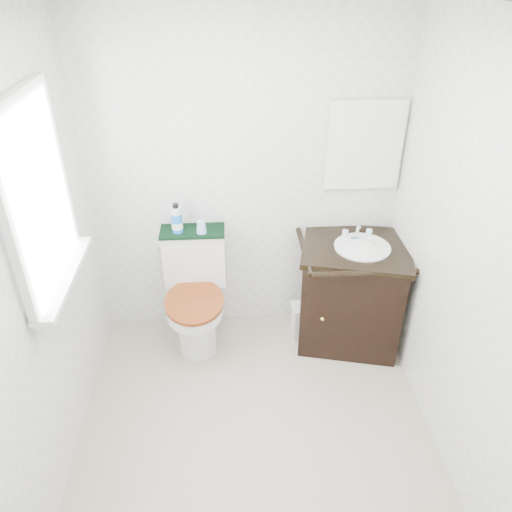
{
  "coord_description": "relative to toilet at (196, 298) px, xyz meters",
  "views": [
    {
      "loc": [
        -0.13,
        -2.05,
        2.59
      ],
      "look_at": [
        0.05,
        0.75,
        0.86
      ],
      "focal_mm": 35.0,
      "sensor_mm": 36.0,
      "label": 1
    }
  ],
  "objects": [
    {
      "name": "wall_left",
      "position": [
        -0.71,
        -0.96,
        0.82
      ],
      "size": [
        0.0,
        2.4,
        2.4
      ],
      "primitive_type": "plane",
      "rotation": [
        1.57,
        0.0,
        1.57
      ],
      "color": "silver",
      "rests_on": "ground"
    },
    {
      "name": "towel",
      "position": [
        0.0,
        0.13,
        0.5
      ],
      "size": [
        0.46,
        0.22,
        0.02
      ],
      "primitive_type": "cube",
      "color": "black",
      "rests_on": "toilet"
    },
    {
      "name": "cup",
      "position": [
        0.07,
        0.09,
        0.55
      ],
      "size": [
        0.07,
        0.07,
        0.09
      ],
      "primitive_type": "cone",
      "color": "#85B3DA",
      "rests_on": "towel"
    },
    {
      "name": "wall_right",
      "position": [
        1.49,
        -0.96,
        0.82
      ],
      "size": [
        0.0,
        2.4,
        2.4
      ],
      "primitive_type": "plane",
      "rotation": [
        1.57,
        0.0,
        -1.57
      ],
      "color": "silver",
      "rests_on": "ground"
    },
    {
      "name": "toilet",
      "position": [
        0.0,
        0.0,
        0.0
      ],
      "size": [
        0.47,
        0.65,
        0.87
      ],
      "color": "white",
      "rests_on": "floor"
    },
    {
      "name": "wall_front",
      "position": [
        0.39,
        -2.16,
        0.82
      ],
      "size": [
        2.4,
        0.0,
        2.4
      ],
      "primitive_type": "plane",
      "rotation": [
        -1.57,
        0.0,
        0.0
      ],
      "color": "silver",
      "rests_on": "ground"
    },
    {
      "name": "trash_bin",
      "position": [
        0.82,
        -0.03,
        -0.23
      ],
      "size": [
        0.21,
        0.18,
        0.29
      ],
      "color": "silver",
      "rests_on": "floor"
    },
    {
      "name": "floor",
      "position": [
        0.39,
        -0.96,
        -0.38
      ],
      "size": [
        2.4,
        2.4,
        0.0
      ],
      "primitive_type": "plane",
      "color": "#ABA28A",
      "rests_on": "ground"
    },
    {
      "name": "wall_back",
      "position": [
        0.39,
        0.24,
        0.82
      ],
      "size": [
        2.4,
        0.0,
        2.4
      ],
      "primitive_type": "plane",
      "rotation": [
        1.57,
        0.0,
        0.0
      ],
      "color": "silver",
      "rests_on": "ground"
    },
    {
      "name": "mouthwash_bottle",
      "position": [
        -0.1,
        0.11,
        0.61
      ],
      "size": [
        0.08,
        0.08,
        0.22
      ],
      "color": "blue",
      "rests_on": "towel"
    },
    {
      "name": "ceiling",
      "position": [
        0.39,
        -0.96,
        2.02
      ],
      "size": [
        2.4,
        2.4,
        0.0
      ],
      "primitive_type": "plane",
      "rotation": [
        3.14,
        0.0,
        0.0
      ],
      "color": "white",
      "rests_on": "wall_back"
    },
    {
      "name": "soap_bar",
      "position": [
        1.16,
        0.03,
        0.45
      ],
      "size": [
        0.07,
        0.05,
        0.02
      ],
      "primitive_type": "ellipsoid",
      "color": "#176370",
      "rests_on": "vanity"
    },
    {
      "name": "vanity",
      "position": [
        1.16,
        -0.06,
        0.06
      ],
      "size": [
        0.87,
        0.79,
        0.92
      ],
      "color": "black",
      "rests_on": "floor"
    },
    {
      "name": "mirror",
      "position": [
        1.2,
        0.21,
        1.07
      ],
      "size": [
        0.5,
        0.02,
        0.6
      ],
      "primitive_type": "cube",
      "color": "silver",
      "rests_on": "wall_back"
    },
    {
      "name": "window",
      "position": [
        -0.68,
        -0.71,
        1.17
      ],
      "size": [
        0.02,
        0.7,
        0.9
      ],
      "primitive_type": "cube",
      "color": "white",
      "rests_on": "wall_left"
    }
  ]
}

